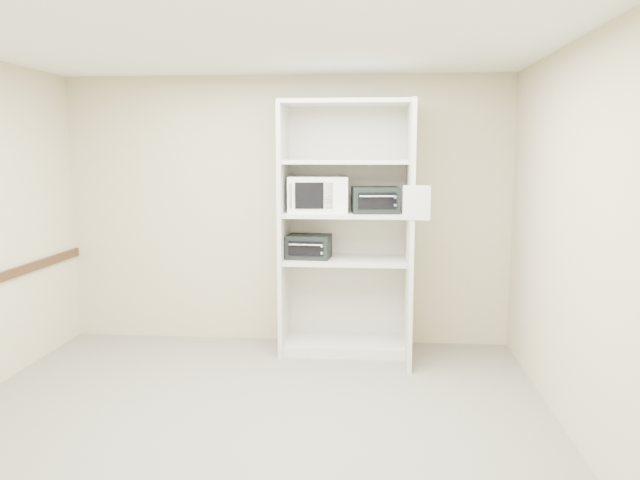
# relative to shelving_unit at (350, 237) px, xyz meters

# --- Properties ---
(floor) EXTENTS (4.50, 4.00, 0.01)m
(floor) POSITION_rel_shelving_unit_xyz_m (-0.67, -1.70, -1.13)
(floor) COLOR #6E6B5C
(floor) RESTS_ON ground
(ceiling) EXTENTS (4.50, 4.00, 0.01)m
(ceiling) POSITION_rel_shelving_unit_xyz_m (-0.67, -1.70, 1.57)
(ceiling) COLOR white
(wall_back) EXTENTS (4.50, 0.02, 2.70)m
(wall_back) POSITION_rel_shelving_unit_xyz_m (-0.67, 0.30, 0.22)
(wall_back) COLOR #C1B58E
(wall_back) RESTS_ON ground
(wall_front) EXTENTS (4.50, 0.02, 2.70)m
(wall_front) POSITION_rel_shelving_unit_xyz_m (-0.67, -3.70, 0.22)
(wall_front) COLOR #C1B58E
(wall_front) RESTS_ON ground
(wall_right) EXTENTS (0.02, 4.00, 2.70)m
(wall_right) POSITION_rel_shelving_unit_xyz_m (1.58, -1.70, 0.22)
(wall_right) COLOR #C1B58E
(wall_right) RESTS_ON ground
(shelving_unit) EXTENTS (1.24, 0.92, 2.42)m
(shelving_unit) POSITION_rel_shelving_unit_xyz_m (0.00, 0.00, 0.00)
(shelving_unit) COLOR beige
(shelving_unit) RESTS_ON floor
(microwave) EXTENTS (0.60, 0.47, 0.34)m
(microwave) POSITION_rel_shelving_unit_xyz_m (-0.32, 0.02, 0.41)
(microwave) COLOR white
(microwave) RESTS_ON shelving_unit
(toaster_oven_upper) EXTENTS (0.46, 0.37, 0.25)m
(toaster_oven_upper) POSITION_rel_shelving_unit_xyz_m (0.23, -0.06, 0.36)
(toaster_oven_upper) COLOR black
(toaster_oven_upper) RESTS_ON shelving_unit
(toaster_oven_lower) EXTENTS (0.43, 0.34, 0.23)m
(toaster_oven_lower) POSITION_rel_shelving_unit_xyz_m (-0.40, -0.02, -0.10)
(toaster_oven_lower) COLOR black
(toaster_oven_lower) RESTS_ON shelving_unit
(paper_sign) EXTENTS (0.23, 0.01, 0.29)m
(paper_sign) POSITION_rel_shelving_unit_xyz_m (0.59, -0.63, 0.38)
(paper_sign) COLOR white
(paper_sign) RESTS_ON shelving_unit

